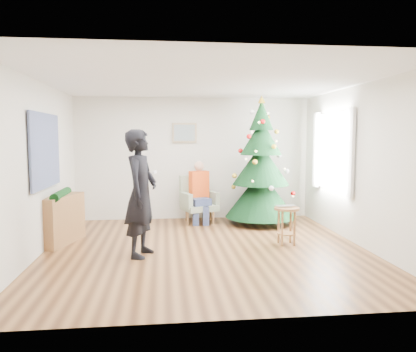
{
  "coord_description": "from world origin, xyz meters",
  "views": [
    {
      "loc": [
        -0.65,
        -6.2,
        1.75
      ],
      "look_at": [
        0.1,
        0.6,
        1.1
      ],
      "focal_mm": 35.0,
      "sensor_mm": 36.0,
      "label": 1
    }
  ],
  "objects": [
    {
      "name": "console",
      "position": [
        -2.33,
        0.63,
        0.4
      ],
      "size": [
        0.58,
        1.04,
        0.8
      ],
      "primitive_type": "cube",
      "rotation": [
        0.0,
        0.0,
        -0.3
      ],
      "color": "brown",
      "rests_on": "floor"
    },
    {
      "name": "garland",
      "position": [
        -2.33,
        0.63,
        0.82
      ],
      "size": [
        0.14,
        0.9,
        0.14
      ],
      "primitive_type": "cylinder",
      "rotation": [
        1.57,
        0.0,
        0.0
      ],
      "color": "black",
      "rests_on": "console"
    },
    {
      "name": "floor",
      "position": [
        0.0,
        0.0,
        0.0
      ],
      "size": [
        5.0,
        5.0,
        0.0
      ],
      "primitive_type": "plane",
      "color": "brown",
      "rests_on": "ground"
    },
    {
      "name": "christmas_tree",
      "position": [
        1.31,
        1.81,
        1.17
      ],
      "size": [
        1.43,
        1.43,
        2.59
      ],
      "rotation": [
        0.0,
        0.0,
        0.16
      ],
      "color": "#3F2816",
      "rests_on": "floor"
    },
    {
      "name": "wall_left",
      "position": [
        -2.5,
        0.0,
        1.3
      ],
      "size": [
        0.0,
        5.0,
        5.0
      ],
      "primitive_type": "plane",
      "rotation": [
        1.57,
        0.0,
        1.57
      ],
      "color": "silver",
      "rests_on": "floor"
    },
    {
      "name": "framed_picture",
      "position": [
        -0.2,
        2.46,
        1.85
      ],
      "size": [
        0.52,
        0.05,
        0.42
      ],
      "color": "tan",
      "rests_on": "wall_back"
    },
    {
      "name": "curtains",
      "position": [
        2.44,
        1.0,
        1.5
      ],
      "size": [
        0.05,
        1.75,
        1.5
      ],
      "color": "white",
      "rests_on": "wall_right"
    },
    {
      "name": "tapestry",
      "position": [
        -2.46,
        0.3,
        1.55
      ],
      "size": [
        0.03,
        1.5,
        1.15
      ],
      "primitive_type": "cube",
      "color": "black",
      "rests_on": "wall_left"
    },
    {
      "name": "seated_person",
      "position": [
        0.08,
        2.01,
        0.64
      ],
      "size": [
        0.47,
        0.61,
        1.26
      ],
      "rotation": [
        0.0,
        0.0,
        0.34
      ],
      "color": "navy",
      "rests_on": "armchair"
    },
    {
      "name": "laptop",
      "position": [
        1.34,
        0.14,
        0.63
      ],
      "size": [
        0.37,
        0.27,
        0.03
      ],
      "primitive_type": "imported",
      "rotation": [
        0.0,
        0.0,
        0.16
      ],
      "color": "silver",
      "rests_on": "stool"
    },
    {
      "name": "wall_right",
      "position": [
        2.5,
        0.0,
        1.3
      ],
      "size": [
        0.0,
        5.0,
        5.0
      ],
      "primitive_type": "plane",
      "rotation": [
        1.57,
        0.0,
        -1.57
      ],
      "color": "silver",
      "rests_on": "floor"
    },
    {
      "name": "window_panel",
      "position": [
        2.47,
        1.0,
        1.5
      ],
      "size": [
        0.04,
        1.3,
        1.4
      ],
      "primitive_type": "cube",
      "color": "white",
      "rests_on": "wall_right"
    },
    {
      "name": "standing_man",
      "position": [
        -0.98,
        -0.24,
        0.93
      ],
      "size": [
        0.63,
        0.78,
        1.87
      ],
      "primitive_type": "imported",
      "rotation": [
        0.0,
        0.0,
        1.27
      ],
      "color": "black",
      "rests_on": "floor"
    },
    {
      "name": "wall_front",
      "position": [
        0.0,
        -2.5,
        1.3
      ],
      "size": [
        5.0,
        0.0,
        5.0
      ],
      "primitive_type": "plane",
      "rotation": [
        -1.57,
        0.0,
        0.0
      ],
      "color": "silver",
      "rests_on": "floor"
    },
    {
      "name": "wall_back",
      "position": [
        0.0,
        2.5,
        1.3
      ],
      "size": [
        5.0,
        0.0,
        5.0
      ],
      "primitive_type": "plane",
      "rotation": [
        1.57,
        0.0,
        0.0
      ],
      "color": "silver",
      "rests_on": "floor"
    },
    {
      "name": "armchair",
      "position": [
        0.06,
        2.06,
        0.35
      ],
      "size": [
        0.82,
        0.8,
        0.96
      ],
      "rotation": [
        0.0,
        0.0,
        0.34
      ],
      "color": "gray",
      "rests_on": "floor"
    },
    {
      "name": "stool",
      "position": [
        1.34,
        0.14,
        0.31
      ],
      "size": [
        0.41,
        0.41,
        0.62
      ],
      "rotation": [
        0.0,
        0.0,
        -0.19
      ],
      "color": "brown",
      "rests_on": "floor"
    },
    {
      "name": "game_controller",
      "position": [
        -0.78,
        -0.27,
        1.25
      ],
      "size": [
        0.07,
        0.13,
        0.04
      ],
      "primitive_type": "cube",
      "rotation": [
        0.0,
        0.0,
        -0.3
      ],
      "color": "white",
      "rests_on": "standing_man"
    },
    {
      "name": "ceiling",
      "position": [
        0.0,
        0.0,
        2.6
      ],
      "size": [
        5.0,
        5.0,
        0.0
      ],
      "primitive_type": "plane",
      "rotation": [
        3.14,
        0.0,
        0.0
      ],
      "color": "white",
      "rests_on": "wall_back"
    }
  ]
}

